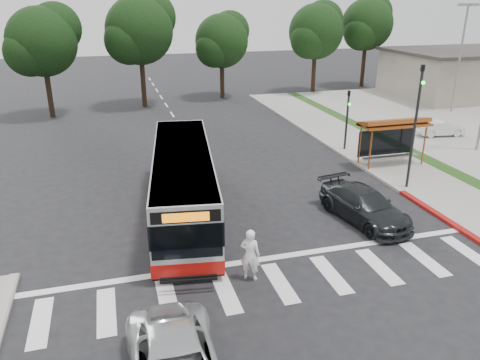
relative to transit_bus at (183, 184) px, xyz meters
name	(u,v)px	position (x,y,z in m)	size (l,w,h in m)	color
ground	(241,223)	(2.32, -1.60, -1.53)	(140.00, 140.00, 0.00)	black
sidewalk_east	(367,150)	(13.32, 6.40, -1.47)	(4.00, 40.00, 0.12)	gray
curb_east	(340,152)	(11.32, 6.40, -1.45)	(0.30, 40.00, 0.15)	#9E9991
curb_east_red	(440,216)	(11.32, -3.60, -1.45)	(0.32, 6.00, 0.15)	maroon
commercial_building	(464,75)	(32.32, 20.40, 0.67)	(14.00, 10.00, 4.40)	#A59C8B
building_roof_cap	(468,51)	(32.32, 20.40, 3.02)	(14.60, 10.60, 0.30)	#383330
crosswalk_ladder	(280,283)	(2.32, -6.60, -1.52)	(18.00, 2.60, 0.01)	silver
bus_shelter	(393,128)	(13.12, 3.51, 0.83)	(4.20, 1.60, 2.86)	#964719
traffic_signal_ne_tall	(416,118)	(11.92, -0.10, 2.35)	(0.18, 0.37, 6.50)	black
traffic_signal_ne_short	(347,114)	(11.92, 6.89, 0.95)	(0.18, 0.37, 4.00)	black
lot_light_mid	(462,44)	(26.32, 14.40, 4.38)	(1.90, 0.35, 9.01)	gray
tree_ne_a	(316,31)	(18.40, 26.47, 4.87)	(6.16, 5.74, 9.30)	black
tree_ne_b	(367,23)	(25.40, 28.47, 5.39)	(6.16, 5.74, 10.02)	black
tree_north_a	(140,29)	(0.40, 24.47, 5.40)	(6.60, 6.15, 10.17)	black
tree_north_b	(222,40)	(8.39, 26.46, 4.14)	(5.72, 5.33, 8.43)	black
tree_north_c	(43,40)	(-7.60, 22.47, 4.77)	(6.16, 5.74, 9.30)	black
transit_bus	(183,184)	(0.00, 0.00, 0.00)	(2.56, 11.81, 3.05)	#B7BABC
pedestrian	(250,255)	(1.37, -6.04, -0.53)	(0.72, 0.47, 1.98)	white
dark_sedan	(364,205)	(7.75, -2.86, -0.79)	(2.06, 5.06, 1.47)	black
parked_car_1	(441,128)	(20.20, 7.96, -0.86)	(1.20, 3.44, 1.13)	silver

